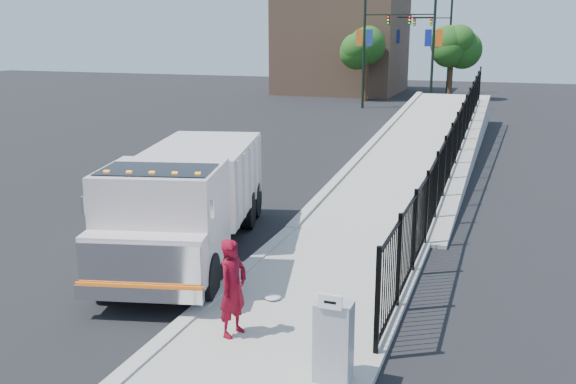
% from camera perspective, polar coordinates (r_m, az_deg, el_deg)
% --- Properties ---
extents(ground, '(120.00, 120.00, 0.00)m').
position_cam_1_polar(ground, '(13.77, -5.25, -8.44)').
color(ground, black).
rests_on(ground, ground).
extents(sidewalk, '(3.55, 12.00, 0.12)m').
position_cam_1_polar(sidewalk, '(11.40, -0.45, -13.08)').
color(sidewalk, '#9E998E').
rests_on(sidewalk, ground).
extents(curb, '(0.30, 12.00, 0.16)m').
position_cam_1_polar(curb, '(12.11, -9.24, -11.46)').
color(curb, '#ADAAA3').
rests_on(curb, ground).
extents(ramp, '(3.95, 24.06, 3.19)m').
position_cam_1_polar(ramp, '(28.23, 12.37, 3.06)').
color(ramp, '#9E998E').
rests_on(ramp, ground).
extents(iron_fence, '(0.10, 28.00, 1.80)m').
position_cam_1_polar(iron_fence, '(24.01, 14.65, 3.20)').
color(iron_fence, black).
rests_on(iron_fence, ground).
extents(truck, '(4.16, 8.03, 2.63)m').
position_cam_1_polar(truck, '(15.34, -8.96, -0.35)').
color(truck, black).
rests_on(truck, ground).
extents(worker, '(0.56, 0.72, 1.74)m').
position_cam_1_polar(worker, '(11.17, -4.91, -8.48)').
color(worker, maroon).
rests_on(worker, sidewalk).
extents(utility_cabinet, '(0.55, 0.40, 1.25)m').
position_cam_1_polar(utility_cabinet, '(9.90, 4.06, -13.12)').
color(utility_cabinet, gray).
rests_on(utility_cabinet, sidewalk).
extents(arrow_sign, '(0.35, 0.04, 0.22)m').
position_cam_1_polar(arrow_sign, '(9.39, 3.78, -9.72)').
color(arrow_sign, white).
rests_on(arrow_sign, utility_cabinet).
extents(debris, '(0.33, 0.33, 0.08)m').
position_cam_1_polar(debris, '(12.85, -1.37, -9.31)').
color(debris, silver).
rests_on(debris, sidewalk).
extents(light_pole_0, '(3.77, 0.22, 8.00)m').
position_cam_1_polar(light_pole_0, '(45.25, 7.17, 12.91)').
color(light_pole_0, black).
rests_on(light_pole_0, ground).
extents(light_pole_1, '(3.78, 0.22, 8.00)m').
position_cam_1_polar(light_pole_1, '(44.43, 12.39, 12.67)').
color(light_pole_1, black).
rests_on(light_pole_1, ground).
extents(light_pole_2, '(3.77, 0.22, 8.00)m').
position_cam_1_polar(light_pole_2, '(54.56, 9.60, 13.02)').
color(light_pole_2, black).
rests_on(light_pole_2, ground).
extents(light_pole_3, '(3.78, 0.22, 8.00)m').
position_cam_1_polar(light_pole_3, '(57.42, 13.87, 12.86)').
color(light_pole_3, black).
rests_on(light_pole_3, ground).
extents(tree_0, '(2.92, 2.92, 5.46)m').
position_cam_1_polar(tree_0, '(49.85, 6.99, 12.55)').
color(tree_0, '#382314').
rests_on(tree_0, ground).
extents(tree_1, '(2.70, 2.70, 5.35)m').
position_cam_1_polar(tree_1, '(52.17, 14.38, 12.28)').
color(tree_1, '#382314').
rests_on(tree_1, ground).
extents(tree_2, '(2.47, 2.47, 5.23)m').
position_cam_1_polar(tree_2, '(61.17, 9.35, 12.73)').
color(tree_2, '#382314').
rests_on(tree_2, ground).
extents(building, '(10.00, 10.00, 8.00)m').
position_cam_1_polar(building, '(57.38, 4.89, 12.84)').
color(building, '#8C664C').
rests_on(building, ground).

